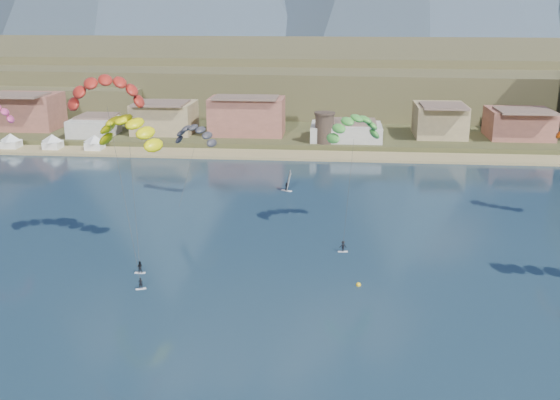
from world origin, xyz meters
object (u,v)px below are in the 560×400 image
at_px(kitesurfer_green, 354,125).
at_px(buoy, 358,285).
at_px(kitesurfer_yellow, 128,126).
at_px(windsurfer, 287,185).
at_px(watchtower, 324,127).
at_px(kitesurfer_red, 105,86).

relative_size(kitesurfer_green, buoy, 30.73).
relative_size(kitesurfer_yellow, windsurfer, 5.56).
bearing_deg(watchtower, kitesurfer_yellow, -110.90).
height_order(kitesurfer_red, buoy, kitesurfer_red).
distance_m(kitesurfer_red, kitesurfer_yellow, 7.71).
xyz_separation_m(kitesurfer_yellow, windsurfer, (22.78, 35.68, -19.02)).
xyz_separation_m(watchtower, kitesurfer_green, (6.46, -67.63, 13.06)).
relative_size(kitesurfer_red, kitesurfer_yellow, 1.30).
bearing_deg(kitesurfer_green, windsurfer, 117.90).
bearing_deg(windsurfer, watchtower, 80.62).
bearing_deg(buoy, watchtower, 94.56).
bearing_deg(kitesurfer_red, watchtower, 68.55).
bearing_deg(kitesurfer_green, kitesurfer_red, -160.65).
xyz_separation_m(kitesurfer_green, buoy, (0.78, -23.21, -19.31)).
distance_m(watchtower, buoy, 91.34).
bearing_deg(watchtower, kitesurfer_green, -84.54).
bearing_deg(kitesurfer_green, buoy, -88.07).
bearing_deg(watchtower, kitesurfer_red, -111.45).
relative_size(kitesurfer_yellow, buoy, 33.32).
distance_m(watchtower, windsurfer, 43.11).
bearing_deg(kitesurfer_yellow, watchtower, 69.10).
height_order(watchtower, buoy, watchtower).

